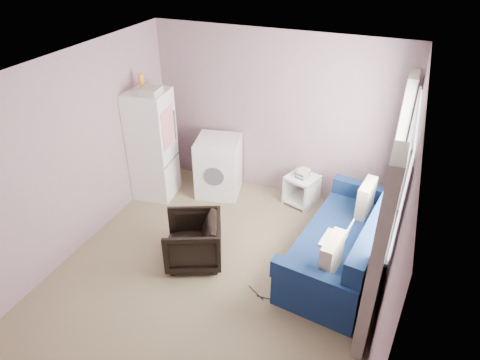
# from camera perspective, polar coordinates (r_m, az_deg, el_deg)

# --- Properties ---
(room) EXTENTS (3.84, 4.24, 2.54)m
(room) POSITION_cam_1_polar(r_m,az_deg,el_deg) (4.66, -3.09, -0.78)
(room) COLOR #8A795A
(room) RESTS_ON ground
(armchair) EXTENTS (0.86, 0.88, 0.70)m
(armchair) POSITION_cam_1_polar(r_m,az_deg,el_deg) (5.38, -6.31, -7.78)
(armchair) COLOR black
(armchair) RESTS_ON ground
(fridge) EXTENTS (0.65, 0.65, 1.92)m
(fridge) POSITION_cam_1_polar(r_m,az_deg,el_deg) (6.55, -11.60, 4.65)
(fridge) COLOR white
(fridge) RESTS_ON ground
(washing_machine) EXTENTS (0.77, 0.77, 0.91)m
(washing_machine) POSITION_cam_1_polar(r_m,az_deg,el_deg) (6.64, -2.88, 2.00)
(washing_machine) COLOR white
(washing_machine) RESTS_ON ground
(side_table) EXTENTS (0.54, 0.54, 0.58)m
(side_table) POSITION_cam_1_polar(r_m,az_deg,el_deg) (6.52, 8.23, -1.01)
(side_table) COLOR white
(side_table) RESTS_ON ground
(sofa) EXTENTS (1.23, 2.20, 0.93)m
(sofa) POSITION_cam_1_polar(r_m,az_deg,el_deg) (5.41, 14.14, -8.53)
(sofa) COLOR navy
(sofa) RESTS_ON ground
(window_dressing) EXTENTS (0.17, 2.62, 2.18)m
(window_dressing) POSITION_cam_1_polar(r_m,az_deg,el_deg) (4.99, 19.26, -2.30)
(window_dressing) COLOR white
(window_dressing) RESTS_ON ground
(floor_cables) EXTENTS (0.42, 0.16, 0.01)m
(floor_cables) POSITION_cam_1_polar(r_m,az_deg,el_deg) (5.14, 2.95, -15.14)
(floor_cables) COLOR black
(floor_cables) RESTS_ON ground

